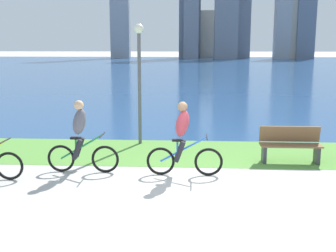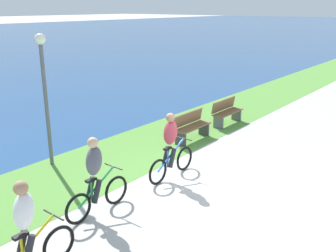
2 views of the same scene
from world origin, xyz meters
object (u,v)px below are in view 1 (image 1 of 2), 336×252
cyclist_trailing (81,137)px  bench_near_path (290,145)px  cyclist_lead (183,139)px  lamppost_tall (139,65)px

cyclist_trailing → bench_near_path: (4.99, 1.14, -0.39)m
cyclist_lead → lamppost_tall: size_ratio=0.49×
cyclist_trailing → bench_near_path: size_ratio=1.12×
cyclist_trailing → lamppost_tall: (0.99, 2.96, 1.48)m
cyclist_lead → lamppost_tall: (-1.35, 3.06, 1.48)m
cyclist_trailing → bench_near_path: bearing=12.9°
cyclist_lead → bench_near_path: 2.95m
cyclist_trailing → lamppost_tall: lamppost_tall is taller
cyclist_lead → cyclist_trailing: bearing=177.6°
bench_near_path → cyclist_lead: bearing=-154.9°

